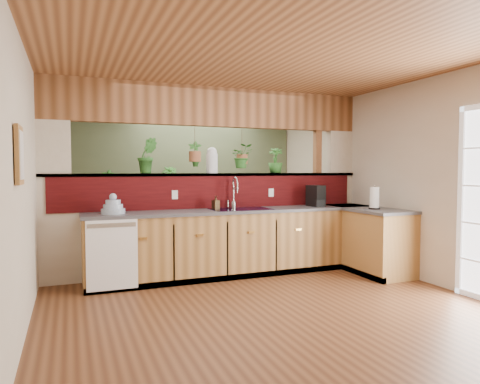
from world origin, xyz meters
name	(u,v)px	position (x,y,z in m)	size (l,w,h in m)	color
ground	(252,295)	(0.00, 0.00, 0.00)	(4.60, 7.00, 0.01)	#58321B
ceiling	(252,66)	(0.00, 0.00, 2.60)	(4.60, 7.00, 0.01)	brown
wall_back	(179,177)	(0.00, 3.50, 1.30)	(4.60, 0.02, 2.60)	beige
wall_left	(26,185)	(-2.30, 0.00, 1.30)	(0.02, 7.00, 2.60)	beige
wall_right	(410,180)	(2.30, 0.00, 1.30)	(0.02, 7.00, 2.60)	beige
pass_through_partition	(217,187)	(0.03, 1.35, 1.19)	(4.60, 0.21, 2.60)	beige
pass_through_ledge	(215,175)	(0.00, 1.35, 1.37)	(4.60, 0.21, 0.04)	brown
header_beam	(214,107)	(0.00, 1.35, 2.33)	(4.60, 0.15, 0.55)	brown
sage_backwall	(179,177)	(0.00, 3.48, 1.30)	(4.55, 0.02, 2.55)	#526142
countertop	(282,240)	(0.84, 0.87, 0.45)	(4.14, 1.52, 0.90)	olive
dishwasher	(112,255)	(-1.48, 0.66, 0.46)	(0.58, 0.03, 0.82)	white
navy_sink	(241,215)	(0.25, 0.98, 0.82)	(0.82, 0.50, 0.18)	black
framed_print	(20,155)	(-2.27, -0.80, 1.55)	(0.04, 0.35, 0.45)	olive
faucet	(234,191)	(0.22, 1.13, 1.14)	(0.19, 0.19, 0.44)	#B7B7B2
dish_stack	(113,207)	(-1.43, 0.97, 0.98)	(0.29, 0.29, 0.25)	#9AADC7
soap_dispenser	(216,203)	(-0.07, 1.08, 0.99)	(0.08, 0.08, 0.18)	#332412
coffee_maker	(316,197)	(1.44, 0.96, 1.04)	(0.17, 0.28, 0.31)	black
paper_towel	(374,198)	(1.94, 0.28, 1.05)	(0.15, 0.15, 0.32)	black
glass_jar	(212,160)	(-0.04, 1.35, 1.57)	(0.17, 0.17, 0.37)	silver
ledge_plant_left	(147,156)	(-0.95, 1.35, 1.63)	(0.26, 0.21, 0.48)	#275E20
ledge_plant_right	(275,160)	(0.97, 1.35, 1.58)	(0.21, 0.21, 0.38)	#275E20
hanging_plant_a	(195,146)	(-0.29, 1.35, 1.77)	(0.22, 0.19, 0.50)	brown
hanging_plant_b	(242,146)	(0.42, 1.35, 1.79)	(0.37, 0.34, 0.53)	brown
shelving_console	(142,222)	(-0.73, 3.25, 0.50)	(1.51, 0.40, 1.01)	black
shelf_plant_a	(108,182)	(-1.30, 3.25, 1.22)	(0.23, 0.16, 0.44)	#275E20
shelf_plant_b	(169,180)	(-0.24, 3.25, 1.25)	(0.28, 0.28, 0.49)	#275E20
floor_plant	(235,229)	(0.81, 2.64, 0.39)	(0.70, 0.60, 0.77)	#275E20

